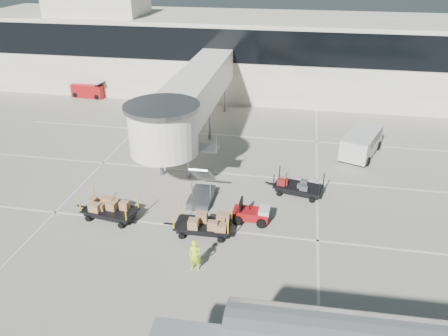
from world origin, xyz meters
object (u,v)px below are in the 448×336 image
Objects in this scene: suitcase_cart at (298,187)px; box_cart_far at (111,209)px; baggage_tug at (252,214)px; ground_worker at (195,256)px; box_cart_near at (205,225)px; belt_loader at (89,90)px; minivan at (362,141)px.

suitcase_cart is 0.97× the size of box_cart_far.
ground_worker is (-2.27, -4.90, 0.38)m from baggage_tug.
baggage_tug is 1.23× the size of ground_worker.
box_cart_near is at bearing -143.13° from baggage_tug.
belt_loader is (-12.02, 21.92, 0.09)m from box_cart_far.
minivan is (15.67, 12.13, 0.53)m from box_cart_far.
baggage_tug is 4.53m from suitcase_cart.
box_cart_near is 1.00× the size of belt_loader.
belt_loader is (-23.02, 17.01, 0.17)m from suitcase_cart.
ground_worker reaches higher than box_cart_far.
suitcase_cart is 9.89m from ground_worker.
minivan is (9.55, 15.81, 0.26)m from ground_worker.
box_cart_far reaches higher than baggage_tug.
minivan is (4.67, 7.22, 0.62)m from suitcase_cart.
baggage_tug is 8.48m from box_cart_far.
baggage_tug is at bearing 58.58° from ground_worker.
suitcase_cart is (2.61, 3.70, 0.02)m from baggage_tug.
ground_worker is 31.38m from belt_loader.
suitcase_cart is 7.45m from box_cart_near.
box_cart_near is at bearing 87.23° from ground_worker.
baggage_tug is 0.56× the size of belt_loader.
belt_loader reaches higher than box_cart_far.
baggage_tug is 0.54× the size of box_cart_far.
box_cart_near is at bearing -45.68° from belt_loader.
box_cart_far is at bearing -55.56° from belt_loader.
ground_worker reaches higher than box_cart_near.
box_cart_far is 1.02× the size of belt_loader.
minivan is at bearing 52.32° from ground_worker.
suitcase_cart is 2.20× the size of ground_worker.
box_cart_far is 25.00m from belt_loader.
ground_worker is (-4.88, -8.60, 0.36)m from suitcase_cart.
baggage_tug is at bearing -39.71° from belt_loader.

